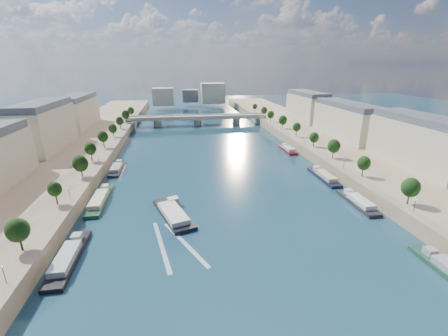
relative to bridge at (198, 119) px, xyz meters
name	(u,v)px	position (x,y,z in m)	size (l,w,h in m)	color
ground	(217,174)	(0.00, -116.47, -5.08)	(700.00, 700.00, 0.00)	#0D2B39
quay_left	(45,178)	(-72.00, -116.47, -2.58)	(44.00, 520.00, 5.00)	#9E8460
quay_right	(363,161)	(72.00, -116.47, -2.58)	(44.00, 520.00, 5.00)	#9E8460
pave_left	(82,170)	(-57.00, -116.47, -0.03)	(14.00, 520.00, 0.10)	gray
pave_right	(335,158)	(57.00, -116.47, -0.03)	(14.00, 520.00, 0.10)	gray
trees_left	(87,156)	(-55.00, -114.47, 5.39)	(4.80, 268.80, 8.26)	#382B1E
trees_right	(323,142)	(55.00, -106.47, 5.39)	(4.80, 268.80, 8.26)	#382B1E
lamps_left	(86,172)	(-52.50, -126.47, 2.70)	(0.36, 200.36, 4.28)	black
lamps_right	(322,150)	(52.50, -111.47, 2.70)	(0.36, 200.36, 4.28)	black
buildings_left	(17,140)	(-85.00, -104.47, 11.37)	(16.00, 226.00, 23.20)	#BEB192
buildings_right	(377,127)	(85.00, -104.47, 11.37)	(16.00, 226.00, 23.20)	#BEB192
skyline	(194,95)	(3.19, 103.05, 9.57)	(79.00, 42.00, 22.00)	#BEB192
bridge	(198,119)	(0.00, 0.00, 0.00)	(112.00, 12.00, 8.15)	#C1B79E
tour_barge	(173,213)	(-19.33, -153.22, -4.21)	(14.49, 25.71, 3.57)	black
wake	(173,244)	(-19.33, -169.89, -5.06)	(15.64, 25.73, 0.04)	silver
moored_barges_left	(71,253)	(-45.50, -171.08, -4.24)	(5.00, 154.79, 3.60)	#181E36
moored_barges_right	(366,208)	(45.50, -159.74, -4.24)	(5.00, 162.89, 3.60)	black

